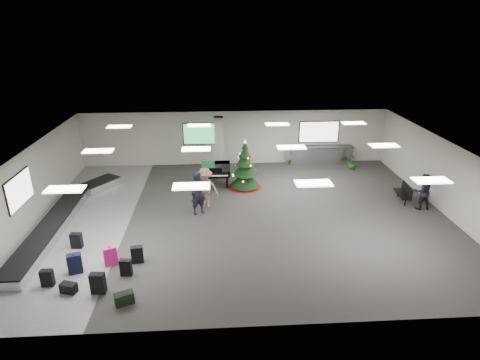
{
  "coord_description": "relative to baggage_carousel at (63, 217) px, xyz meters",
  "views": [
    {
      "loc": [
        -1.18,
        -16.01,
        8.15
      ],
      "look_at": [
        -0.11,
        1.0,
        1.3
      ],
      "focal_mm": 30.0,
      "sensor_mm": 36.0,
      "label": 1
    }
  ],
  "objects": [
    {
      "name": "black_duffel",
      "position": [
        1.85,
        -5.0,
        -0.05
      ],
      "size": [
        0.57,
        0.42,
        0.35
      ],
      "rotation": [
        0.0,
        0.0,
        -0.31
      ],
      "color": "black",
      "rests_on": "ground"
    },
    {
      "name": "service_counter",
      "position": [
        12.84,
        6.73,
        0.33
      ],
      "size": [
        4.05,
        0.65,
        1.08
      ],
      "color": "silver",
      "rests_on": "ground"
    },
    {
      "name": "baggage_carousel",
      "position": [
        0.0,
        0.0,
        0.0
      ],
      "size": [
        2.28,
        9.71,
        0.43
      ],
      "color": "silver",
      "rests_on": "ground"
    },
    {
      "name": "potted_plant_left",
      "position": [
        11.08,
        6.58,
        0.23
      ],
      "size": [
        0.6,
        0.54,
        0.89
      ],
      "primitive_type": "imported",
      "rotation": [
        0.0,
        0.0,
        0.35
      ],
      "color": "#144018",
      "rests_on": "ground"
    },
    {
      "name": "potted_plant_right",
      "position": [
        14.57,
        5.64,
        0.23
      ],
      "size": [
        0.67,
        0.67,
        0.88
      ],
      "primitive_type": "imported",
      "rotation": [
        0.0,
        0.0,
        2.08
      ],
      "color": "#144018",
      "rests_on": "ground"
    },
    {
      "name": "suitcase_1",
      "position": [
        3.51,
        -4.16,
        0.09
      ],
      "size": [
        0.41,
        0.24,
        0.62
      ],
      "rotation": [
        0.0,
        0.0,
        -0.1
      ],
      "color": "black",
      "rests_on": "ground"
    },
    {
      "name": "traveler_b",
      "position": [
        6.13,
        1.11,
        0.74
      ],
      "size": [
        1.37,
        0.99,
        1.91
      ],
      "primitive_type": "imported",
      "rotation": [
        0.0,
        0.0,
        -0.24
      ],
      "color": "#91765A",
      "rests_on": "ground"
    },
    {
      "name": "suitcase_0",
      "position": [
        2.82,
        -5.07,
        0.14
      ],
      "size": [
        0.47,
        0.28,
        0.73
      ],
      "rotation": [
        0.0,
        0.0,
        -0.07
      ],
      "color": "black",
      "rests_on": "ground"
    },
    {
      "name": "room_envelope",
      "position": [
        7.46,
        0.75,
        2.12
      ],
      "size": [
        18.02,
        14.02,
        3.21
      ],
      "color": "beige",
      "rests_on": "ground"
    },
    {
      "name": "traveler_a",
      "position": [
        5.84,
        0.41,
        0.78
      ],
      "size": [
        0.86,
        0.76,
        1.99
      ],
      "primitive_type": "imported",
      "rotation": [
        0.0,
        0.0,
        0.48
      ],
      "color": "black",
      "rests_on": "ground"
    },
    {
      "name": "pink_suitcase",
      "position": [
        2.83,
        -3.49,
        0.14
      ],
      "size": [
        0.52,
        0.41,
        0.73
      ],
      "rotation": [
        0.0,
        0.0,
        0.41
      ],
      "color": "#EA1E81",
      "rests_on": "ground"
    },
    {
      "name": "suitcase_5",
      "position": [
        1.06,
        -4.6,
        0.08
      ],
      "size": [
        0.4,
        0.23,
        0.61
      ],
      "rotation": [
        0.0,
        0.0,
        -0.02
      ],
      "color": "black",
      "rests_on": "ground"
    },
    {
      "name": "suitcase_3",
      "position": [
        3.75,
        -3.39,
        0.1
      ],
      "size": [
        0.45,
        0.29,
        0.65
      ],
      "rotation": [
        0.0,
        0.0,
        0.14
      ],
      "color": "black",
      "rests_on": "ground"
    },
    {
      "name": "bench",
      "position": [
        15.61,
        1.1,
        0.27
      ],
      "size": [
        0.6,
        1.38,
        0.85
      ],
      "rotation": [
        0.0,
        0.0,
        -0.11
      ],
      "color": "black",
      "rests_on": "ground"
    },
    {
      "name": "christmas_tree",
      "position": [
        8.12,
        3.31,
        0.67
      ],
      "size": [
        1.81,
        1.81,
        2.58
      ],
      "color": "maroon",
      "rests_on": "ground"
    },
    {
      "name": "ground",
      "position": [
        7.84,
        0.08,
        -0.21
      ],
      "size": [
        18.0,
        18.0,
        0.0
      ],
      "primitive_type": "plane",
      "color": "#373432",
      "rests_on": "ground"
    },
    {
      "name": "grand_piano",
      "position": [
        6.63,
        3.93,
        0.57
      ],
      "size": [
        1.56,
        1.97,
        1.11
      ],
      "rotation": [
        0.0,
        0.0,
        -0.03
      ],
      "color": "black",
      "rests_on": "ground"
    },
    {
      "name": "suitcase_8",
      "position": [
        1.26,
        -2.24,
        0.09
      ],
      "size": [
        0.43,
        0.27,
        0.63
      ],
      "rotation": [
        0.0,
        0.0,
        -0.07
      ],
      "color": "black",
      "rests_on": "ground"
    },
    {
      "name": "green_duffel",
      "position": [
        3.74,
        -5.67,
        -0.02
      ],
      "size": [
        0.64,
        0.49,
        0.4
      ],
      "rotation": [
        0.0,
        0.0,
        0.42
      ],
      "color": "black",
      "rests_on": "ground"
    },
    {
      "name": "navy_suitcase",
      "position": [
        1.73,
        -3.91,
        0.15
      ],
      "size": [
        0.53,
        0.4,
        0.74
      ],
      "rotation": [
        0.0,
        0.0,
        0.29
      ],
      "color": "black",
      "rests_on": "ground"
    },
    {
      "name": "traveler_bench",
      "position": [
        16.04,
        0.28,
        0.64
      ],
      "size": [
        0.85,
        0.67,
        1.71
      ],
      "primitive_type": "imported",
      "rotation": [
        0.0,
        0.0,
        3.16
      ],
      "color": "black",
      "rests_on": "ground"
    }
  ]
}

